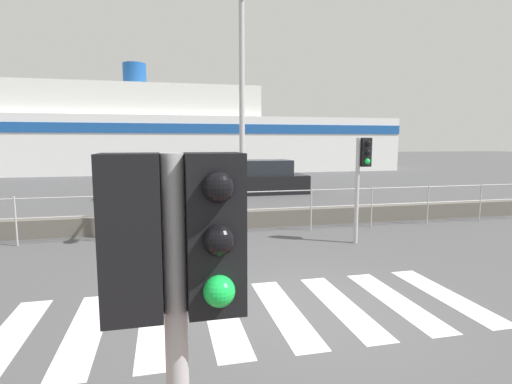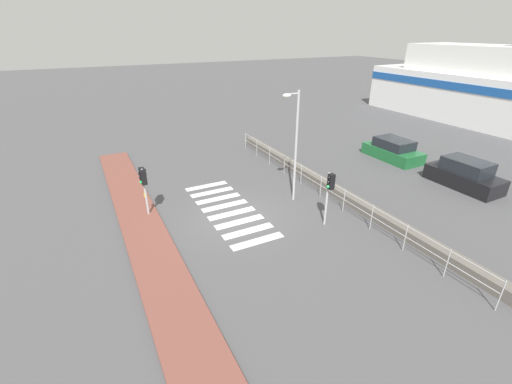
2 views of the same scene
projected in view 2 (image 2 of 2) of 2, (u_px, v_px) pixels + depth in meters
ground_plane at (236, 218)px, 16.21m from camera, size 160.00×160.00×0.00m
sidewalk_brick at (147, 238)px, 14.49m from camera, size 24.00×1.80×0.12m
crosswalk at (228, 209)px, 16.93m from camera, size 6.75×2.40×0.01m
seawall at (333, 189)px, 18.50m from camera, size 20.40×0.55×0.48m
harbor_fence at (321, 183)px, 17.91m from camera, size 18.40×0.04×1.18m
traffic_light_near at (144, 180)px, 15.57m from camera, size 0.58×0.41×2.40m
traffic_light_far at (329, 188)px, 14.78m from camera, size 0.34×0.32×2.54m
streetlamp at (294, 135)px, 16.38m from camera, size 0.32×0.91×5.58m
parked_car_green at (393, 150)px, 23.34m from camera, size 3.95×1.90×1.39m
parked_car_black at (464, 175)px, 19.18m from camera, size 3.91×1.77×1.58m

